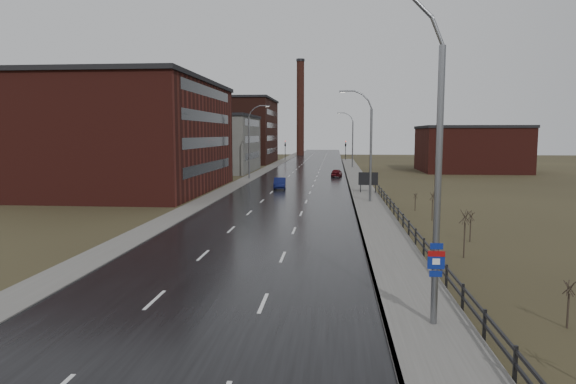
% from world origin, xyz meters
% --- Properties ---
extents(ground, '(320.00, 320.00, 0.00)m').
position_xyz_m(ground, '(0.00, 0.00, 0.00)').
color(ground, '#2D2819').
rests_on(ground, ground).
extents(road, '(14.00, 300.00, 0.06)m').
position_xyz_m(road, '(0.00, 60.00, 0.03)').
color(road, black).
rests_on(road, ground).
extents(sidewalk_right, '(3.20, 180.00, 0.18)m').
position_xyz_m(sidewalk_right, '(8.60, 35.00, 0.09)').
color(sidewalk_right, '#595651').
rests_on(sidewalk_right, ground).
extents(curb_right, '(0.16, 180.00, 0.18)m').
position_xyz_m(curb_right, '(7.08, 35.00, 0.09)').
color(curb_right, slate).
rests_on(curb_right, ground).
extents(sidewalk_left, '(2.40, 260.00, 0.12)m').
position_xyz_m(sidewalk_left, '(-8.20, 60.00, 0.06)').
color(sidewalk_left, '#595651').
rests_on(sidewalk_left, ground).
extents(warehouse_near, '(22.44, 28.56, 13.50)m').
position_xyz_m(warehouse_near, '(-20.99, 45.00, 6.76)').
color(warehouse_near, '#471914').
rests_on(warehouse_near, ground).
extents(warehouse_mid, '(16.32, 20.40, 10.50)m').
position_xyz_m(warehouse_mid, '(-17.99, 78.00, 5.26)').
color(warehouse_mid, slate).
rests_on(warehouse_mid, ground).
extents(warehouse_far, '(26.52, 24.48, 15.50)m').
position_xyz_m(warehouse_far, '(-22.99, 108.00, 7.76)').
color(warehouse_far, '#331611').
rests_on(warehouse_far, ground).
extents(building_right, '(18.36, 16.32, 8.50)m').
position_xyz_m(building_right, '(30.30, 82.00, 4.26)').
color(building_right, '#471914').
rests_on(building_right, ground).
extents(smokestack, '(2.70, 2.70, 30.70)m').
position_xyz_m(smokestack, '(-6.00, 150.00, 15.50)').
color(smokestack, '#331611').
rests_on(smokestack, ground).
extents(streetlight_main, '(3.91, 0.29, 12.11)m').
position_xyz_m(streetlight_main, '(8.47, 2.00, 6.06)').
color(streetlight_main, slate).
rests_on(streetlight_main, ground).
extents(streetlight_right_mid, '(3.36, 0.28, 11.35)m').
position_xyz_m(streetlight_right_mid, '(8.50, 36.00, 5.84)').
color(streetlight_right_mid, slate).
rests_on(streetlight_right_mid, ground).
extents(streetlight_left, '(3.36, 0.28, 11.35)m').
position_xyz_m(streetlight_left, '(-7.70, 62.00, 5.84)').
color(streetlight_left, slate).
rests_on(streetlight_left, ground).
extents(streetlight_right_far, '(3.36, 0.28, 11.35)m').
position_xyz_m(streetlight_right_far, '(8.50, 90.00, 5.84)').
color(streetlight_right_far, slate).
rests_on(streetlight_right_far, ground).
extents(guardrail, '(0.10, 53.05, 1.10)m').
position_xyz_m(guardrail, '(10.30, 18.31, 0.71)').
color(guardrail, black).
rests_on(guardrail, ground).
extents(shrub_b, '(0.42, 0.44, 1.76)m').
position_xyz_m(shrub_b, '(13.62, 2.43, 0.93)').
color(shrub_b, '#382D23').
rests_on(shrub_b, ground).
extents(shrub_c, '(0.65, 0.68, 2.76)m').
position_xyz_m(shrub_c, '(12.53, 12.97, 1.47)').
color(shrub_c, '#382D23').
rests_on(shrub_c, ground).
extents(shrub_d, '(0.47, 0.50, 1.98)m').
position_xyz_m(shrub_d, '(14.01, 17.44, 1.05)').
color(shrub_d, '#382D23').
rests_on(shrub_d, ground).
extents(shrub_e, '(0.55, 0.58, 2.32)m').
position_xyz_m(shrub_e, '(13.10, 25.69, 1.23)').
color(shrub_e, '#382D23').
rests_on(shrub_e, ground).
extents(shrub_f, '(0.39, 0.41, 1.62)m').
position_xyz_m(shrub_f, '(12.55, 30.99, 0.86)').
color(shrub_f, '#382D23').
rests_on(shrub_f, ground).
extents(billboard, '(2.27, 0.17, 2.54)m').
position_xyz_m(billboard, '(9.10, 43.93, 1.72)').
color(billboard, black).
rests_on(billboard, ground).
extents(traffic_light_left, '(0.58, 2.73, 5.30)m').
position_xyz_m(traffic_light_left, '(-8.00, 120.00, 4.60)').
color(traffic_light_left, black).
rests_on(traffic_light_left, ground).
extents(traffic_light_right, '(0.58, 2.73, 5.30)m').
position_xyz_m(traffic_light_right, '(8.00, 120.00, 4.60)').
color(traffic_light_right, black).
rests_on(traffic_light_right, ground).
extents(car_near, '(1.79, 4.33, 1.39)m').
position_xyz_m(car_near, '(-1.77, 48.40, 0.70)').
color(car_near, '#0D1343').
rests_on(car_near, ground).
extents(car_far, '(2.01, 3.98, 1.30)m').
position_xyz_m(car_far, '(5.50, 67.10, 0.65)').
color(car_far, '#4A0C11').
rests_on(car_far, ground).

